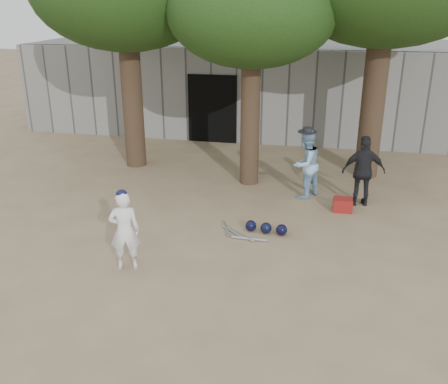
% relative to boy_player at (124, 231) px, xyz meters
% --- Properties ---
extents(ground, '(70.00, 70.00, 0.00)m').
position_rel_boy_player_xyz_m(ground, '(0.83, 0.59, -0.72)').
color(ground, '#937C5E').
rests_on(ground, ground).
extents(boy_player, '(0.61, 0.50, 1.45)m').
position_rel_boy_player_xyz_m(boy_player, '(0.00, 0.00, 0.00)').
color(boy_player, white).
rests_on(boy_player, ground).
extents(spectator_blue, '(0.96, 1.01, 1.64)m').
position_rel_boy_player_xyz_m(spectator_blue, '(2.88, 4.07, 0.09)').
color(spectator_blue, '#92BDE2').
rests_on(spectator_blue, ground).
extents(spectator_dark, '(1.00, 0.52, 1.64)m').
position_rel_boy_player_xyz_m(spectator_dark, '(4.20, 3.82, 0.10)').
color(spectator_dark, black).
rests_on(spectator_dark, ground).
extents(red_bag, '(0.43, 0.33, 0.30)m').
position_rel_boy_player_xyz_m(red_bag, '(3.79, 3.35, -0.57)').
color(red_bag, maroon).
rests_on(red_bag, ground).
extents(back_building, '(16.00, 5.24, 3.00)m').
position_rel_boy_player_xyz_m(back_building, '(0.83, 10.92, 0.78)').
color(back_building, gray).
rests_on(back_building, ground).
extents(helmet_row, '(0.87, 0.30, 0.23)m').
position_rel_boy_player_xyz_m(helmet_row, '(2.25, 1.89, -0.61)').
color(helmet_row, black).
rests_on(helmet_row, ground).
extents(bat_pile, '(1.05, 0.82, 0.06)m').
position_rel_boy_player_xyz_m(bat_pile, '(1.69, 1.68, -0.70)').
color(bat_pile, '#B0B1B7').
rests_on(bat_pile, ground).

